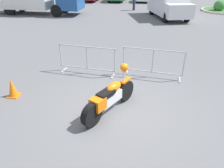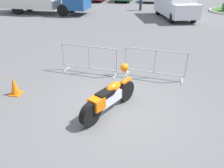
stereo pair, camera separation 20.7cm
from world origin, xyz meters
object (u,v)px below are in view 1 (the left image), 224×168
at_px(crowd_barrier_near, 87,60).
at_px(delivery_van, 168,1).
at_px(traffic_cone, 12,88).
at_px(pedestrian, 134,0).
at_px(motorcycle, 110,97).
at_px(crowd_barrier_far, 153,63).

bearing_deg(crowd_barrier_near, delivery_van, 71.10).
relative_size(crowd_barrier_near, traffic_cone, 3.77).
distance_m(pedestrian, traffic_cone, 16.78).
height_order(motorcycle, pedestrian, pedestrian).
bearing_deg(motorcycle, crowd_barrier_near, 55.71).
relative_size(crowd_barrier_near, delivery_van, 0.42).
height_order(crowd_barrier_near, pedestrian, pedestrian).
distance_m(motorcycle, crowd_barrier_near, 2.66).
height_order(pedestrian, traffic_cone, pedestrian).
bearing_deg(delivery_van, pedestrian, -154.17).
bearing_deg(crowd_barrier_far, crowd_barrier_near, 180.00).
relative_size(motorcycle, pedestrian, 1.17).
bearing_deg(delivery_van, traffic_cone, -39.69).
height_order(crowd_barrier_far, traffic_cone, crowd_barrier_far).
relative_size(crowd_barrier_far, pedestrian, 1.32).
distance_m(crowd_barrier_near, pedestrian, 14.58).
distance_m(crowd_barrier_near, delivery_van, 12.07).
distance_m(delivery_van, traffic_cone, 14.60).
xyz_separation_m(crowd_barrier_near, delivery_van, (3.90, 11.40, 0.69)).
bearing_deg(traffic_cone, crowd_barrier_far, 24.48).
height_order(crowd_barrier_far, delivery_van, delivery_van).
bearing_deg(crowd_barrier_near, crowd_barrier_far, 0.00).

